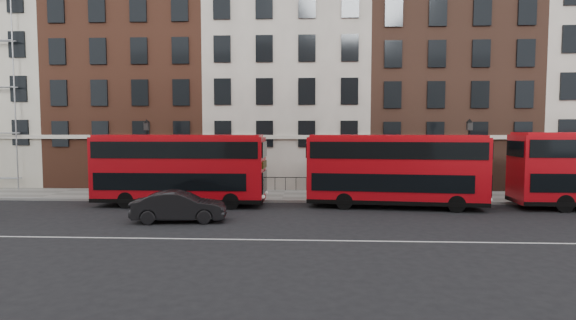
{
  "coord_description": "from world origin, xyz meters",
  "views": [
    {
      "loc": [
        1.9,
        -21.15,
        4.83
      ],
      "look_at": [
        0.58,
        5.0,
        3.0
      ],
      "focal_mm": 28.0,
      "sensor_mm": 36.0,
      "label": 1
    }
  ],
  "objects": [
    {
      "name": "ground",
      "position": [
        0.0,
        0.0,
        0.0
      ],
      "size": [
        120.0,
        120.0,
        0.0
      ],
      "primitive_type": "plane",
      "color": "black",
      "rests_on": "ground"
    },
    {
      "name": "pavement",
      "position": [
        0.0,
        10.5,
        0.07
      ],
      "size": [
        80.0,
        5.0,
        0.15
      ],
      "primitive_type": "cube",
      "color": "slate",
      "rests_on": "ground"
    },
    {
      "name": "kerb",
      "position": [
        0.0,
        8.0,
        0.08
      ],
      "size": [
        80.0,
        0.3,
        0.16
      ],
      "primitive_type": "cube",
      "color": "gray",
      "rests_on": "ground"
    },
    {
      "name": "road_centre_line",
      "position": [
        0.0,
        -2.0,
        0.01
      ],
      "size": [
        70.0,
        0.12,
        0.01
      ],
      "primitive_type": "cube",
      "color": "white",
      "rests_on": "ground"
    },
    {
      "name": "building_terrace",
      "position": [
        -0.31,
        17.88,
        10.24
      ],
      "size": [
        64.0,
        11.95,
        22.0
      ],
      "color": "#B4AE9C",
      "rests_on": "ground"
    },
    {
      "name": "bus_b",
      "position": [
        -6.28,
        6.37,
        2.39
      ],
      "size": [
        10.63,
        2.68,
        4.45
      ],
      "rotation": [
        0.0,
        0.0,
        -0.01
      ],
      "color": "#BA0912",
      "rests_on": "ground"
    },
    {
      "name": "bus_c",
      "position": [
        7.0,
        6.37,
        2.39
      ],
      "size": [
        10.81,
        3.62,
        4.46
      ],
      "rotation": [
        0.0,
        0.0,
        -0.1
      ],
      "color": "#BA0912",
      "rests_on": "ground"
    },
    {
      "name": "car_front",
      "position": [
        -4.9,
        1.62,
        0.79
      ],
      "size": [
        4.93,
        2.18,
        1.57
      ],
      "primitive_type": "imported",
      "rotation": [
        0.0,
        0.0,
        1.68
      ],
      "color": "black",
      "rests_on": "ground"
    },
    {
      "name": "lamp_post_left",
      "position": [
        -9.33,
        9.13,
        3.08
      ],
      "size": [
        0.44,
        0.44,
        5.33
      ],
      "color": "black",
      "rests_on": "pavement"
    },
    {
      "name": "lamp_post_right",
      "position": [
        12.16,
        8.47,
        3.08
      ],
      "size": [
        0.44,
        0.44,
        5.33
      ],
      "color": "black",
      "rests_on": "pavement"
    },
    {
      "name": "iron_railings",
      "position": [
        0.0,
        12.7,
        0.65
      ],
      "size": [
        6.6,
        0.06,
        1.0
      ],
      "primitive_type": null,
      "color": "black",
      "rests_on": "pavement"
    }
  ]
}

